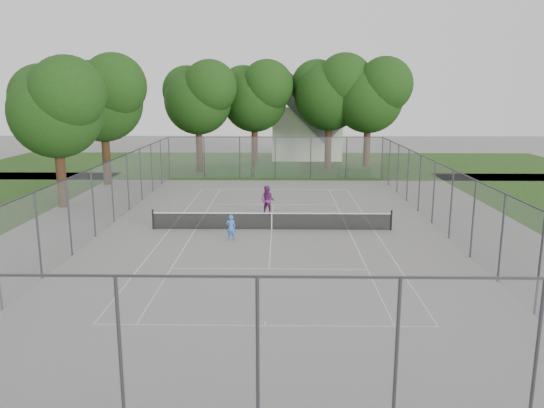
{
  "coord_description": "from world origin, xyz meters",
  "views": [
    {
      "loc": [
        0.49,
        -27.54,
        7.32
      ],
      "look_at": [
        0.0,
        1.0,
        1.2
      ],
      "focal_mm": 35.0,
      "sensor_mm": 36.0,
      "label": 1
    }
  ],
  "objects_px": {
    "tennis_net": "(272,220)",
    "woman_player": "(267,200)",
    "house": "(306,125)",
    "girl_player": "(231,227)"
  },
  "relations": [
    {
      "from": "house",
      "to": "tennis_net",
      "type": "bearing_deg",
      "value": -96.01
    },
    {
      "from": "tennis_net",
      "to": "woman_player",
      "type": "relative_size",
      "value": 7.24
    },
    {
      "from": "house",
      "to": "girl_player",
      "type": "relative_size",
      "value": 7.09
    },
    {
      "from": "tennis_net",
      "to": "house",
      "type": "bearing_deg",
      "value": 83.99
    },
    {
      "from": "tennis_net",
      "to": "girl_player",
      "type": "bearing_deg",
      "value": -134.7
    },
    {
      "from": "house",
      "to": "girl_player",
      "type": "height_order",
      "value": "house"
    },
    {
      "from": "tennis_net",
      "to": "woman_player",
      "type": "height_order",
      "value": "woman_player"
    },
    {
      "from": "tennis_net",
      "to": "house",
      "type": "distance_m",
      "value": 31.04
    },
    {
      "from": "girl_player",
      "to": "tennis_net",
      "type": "bearing_deg",
      "value": -144.11
    },
    {
      "from": "tennis_net",
      "to": "girl_player",
      "type": "height_order",
      "value": "girl_player"
    }
  ]
}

